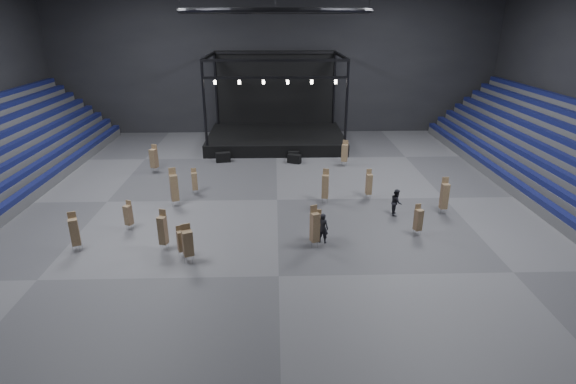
{
  "coord_description": "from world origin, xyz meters",
  "views": [
    {
      "loc": [
        -0.12,
        -30.77,
        12.73
      ],
      "look_at": [
        0.74,
        -2.0,
        1.4
      ],
      "focal_mm": 28.0,
      "sensor_mm": 36.0,
      "label": 1
    }
  ],
  "objects_px": {
    "chair_stack_0": "(345,152)",
    "chair_stack_13": "(325,186)",
    "flight_case_left": "(223,157)",
    "chair_stack_10": "(369,184)",
    "chair_stack_11": "(418,219)",
    "chair_stack_2": "(181,240)",
    "chair_stack_5": "(154,158)",
    "chair_stack_12": "(194,181)",
    "chair_stack_7": "(174,187)",
    "crew_member": "(396,202)",
    "stage": "(276,129)",
    "chair_stack_3": "(315,226)",
    "chair_stack_4": "(74,231)",
    "chair_stack_6": "(318,225)",
    "chair_stack_9": "(163,230)",
    "flight_case_mid": "(294,159)",
    "chair_stack_1": "(444,195)",
    "chair_stack_8": "(128,214)",
    "man_center": "(323,228)",
    "flight_case_right": "(294,155)",
    "chair_stack_14": "(188,242)"
  },
  "relations": [
    {
      "from": "chair_stack_0",
      "to": "chair_stack_13",
      "type": "xyz_separation_m",
      "value": [
        -2.69,
        -8.62,
        0.07
      ]
    },
    {
      "from": "flight_case_left",
      "to": "chair_stack_10",
      "type": "bearing_deg",
      "value": -38.46
    },
    {
      "from": "chair_stack_0",
      "to": "chair_stack_11",
      "type": "relative_size",
      "value": 1.15
    },
    {
      "from": "chair_stack_0",
      "to": "chair_stack_2",
      "type": "xyz_separation_m",
      "value": [
        -11.6,
        -16.21,
        -0.24
      ]
    },
    {
      "from": "chair_stack_0",
      "to": "chair_stack_5",
      "type": "relative_size",
      "value": 0.95
    },
    {
      "from": "chair_stack_12",
      "to": "chair_stack_7",
      "type": "bearing_deg",
      "value": -127.49
    },
    {
      "from": "chair_stack_10",
      "to": "crew_member",
      "type": "distance_m",
      "value": 3.28
    },
    {
      "from": "chair_stack_5",
      "to": "crew_member",
      "type": "xyz_separation_m",
      "value": [
        18.68,
        -9.53,
        -0.38
      ]
    },
    {
      "from": "flight_case_left",
      "to": "chair_stack_11",
      "type": "distance_m",
      "value": 20.6
    },
    {
      "from": "chair_stack_12",
      "to": "chair_stack_11",
      "type": "bearing_deg",
      "value": -40.03
    },
    {
      "from": "stage",
      "to": "chair_stack_10",
      "type": "xyz_separation_m",
      "value": [
        6.8,
        -16.11,
        -0.3
      ]
    },
    {
      "from": "chair_stack_12",
      "to": "chair_stack_13",
      "type": "distance_m",
      "value": 9.97
    },
    {
      "from": "stage",
      "to": "chair_stack_2",
      "type": "height_order",
      "value": "stage"
    },
    {
      "from": "chair_stack_3",
      "to": "chair_stack_4",
      "type": "bearing_deg",
      "value": 156.79
    },
    {
      "from": "chair_stack_0",
      "to": "chair_stack_6",
      "type": "bearing_deg",
      "value": -84.23
    },
    {
      "from": "chair_stack_4",
      "to": "chair_stack_9",
      "type": "height_order",
      "value": "chair_stack_9"
    },
    {
      "from": "stage",
      "to": "chair_stack_9",
      "type": "relative_size",
      "value": 5.66
    },
    {
      "from": "chair_stack_7",
      "to": "chair_stack_13",
      "type": "height_order",
      "value": "chair_stack_7"
    },
    {
      "from": "flight_case_mid",
      "to": "chair_stack_4",
      "type": "xyz_separation_m",
      "value": [
        -13.32,
        -16.28,
        0.84
      ]
    },
    {
      "from": "chair_stack_1",
      "to": "chair_stack_11",
      "type": "height_order",
      "value": "chair_stack_1"
    },
    {
      "from": "chair_stack_9",
      "to": "flight_case_left",
      "type": "bearing_deg",
      "value": 99.91
    },
    {
      "from": "flight_case_left",
      "to": "chair_stack_4",
      "type": "relative_size",
      "value": 0.56
    },
    {
      "from": "chair_stack_7",
      "to": "chair_stack_9",
      "type": "height_order",
      "value": "chair_stack_7"
    },
    {
      "from": "chair_stack_4",
      "to": "chair_stack_10",
      "type": "height_order",
      "value": "chair_stack_4"
    },
    {
      "from": "chair_stack_9",
      "to": "chair_stack_13",
      "type": "distance_m",
      "value": 12.14
    },
    {
      "from": "chair_stack_13",
      "to": "chair_stack_8",
      "type": "bearing_deg",
      "value": -149.78
    },
    {
      "from": "stage",
      "to": "chair_stack_1",
      "type": "height_order",
      "value": "stage"
    },
    {
      "from": "chair_stack_1",
      "to": "chair_stack_5",
      "type": "height_order",
      "value": "chair_stack_1"
    },
    {
      "from": "chair_stack_10",
      "to": "chair_stack_7",
      "type": "bearing_deg",
      "value": 178.29
    },
    {
      "from": "chair_stack_10",
      "to": "man_center",
      "type": "relative_size",
      "value": 1.19
    },
    {
      "from": "flight_case_left",
      "to": "chair_stack_6",
      "type": "distance_m",
      "value": 17.61
    },
    {
      "from": "chair_stack_6",
      "to": "chair_stack_7",
      "type": "bearing_deg",
      "value": 155.59
    },
    {
      "from": "chair_stack_10",
      "to": "chair_stack_6",
      "type": "bearing_deg",
      "value": -129.34
    },
    {
      "from": "chair_stack_2",
      "to": "chair_stack_4",
      "type": "distance_m",
      "value": 6.28
    },
    {
      "from": "chair_stack_0",
      "to": "chair_stack_4",
      "type": "height_order",
      "value": "chair_stack_4"
    },
    {
      "from": "chair_stack_8",
      "to": "flight_case_right",
      "type": "bearing_deg",
      "value": 77.19
    },
    {
      "from": "flight_case_mid",
      "to": "chair_stack_2",
      "type": "relative_size",
      "value": 0.65
    },
    {
      "from": "chair_stack_4",
      "to": "chair_stack_6",
      "type": "height_order",
      "value": "chair_stack_4"
    },
    {
      "from": "chair_stack_7",
      "to": "chair_stack_10",
      "type": "height_order",
      "value": "chair_stack_7"
    },
    {
      "from": "stage",
      "to": "flight_case_right",
      "type": "height_order",
      "value": "stage"
    },
    {
      "from": "stage",
      "to": "chair_stack_4",
      "type": "relative_size",
      "value": 5.88
    },
    {
      "from": "chair_stack_2",
      "to": "chair_stack_10",
      "type": "bearing_deg",
      "value": 9.39
    },
    {
      "from": "chair_stack_14",
      "to": "man_center",
      "type": "bearing_deg",
      "value": -7.28
    },
    {
      "from": "chair_stack_0",
      "to": "chair_stack_10",
      "type": "height_order",
      "value": "chair_stack_0"
    },
    {
      "from": "chair_stack_11",
      "to": "chair_stack_13",
      "type": "distance_m",
      "value": 7.45
    },
    {
      "from": "chair_stack_8",
      "to": "stage",
      "type": "bearing_deg",
      "value": 89.54
    },
    {
      "from": "chair_stack_7",
      "to": "crew_member",
      "type": "height_order",
      "value": "chair_stack_7"
    },
    {
      "from": "chair_stack_0",
      "to": "chair_stack_1",
      "type": "relative_size",
      "value": 0.9
    },
    {
      "from": "chair_stack_14",
      "to": "crew_member",
      "type": "height_order",
      "value": "chair_stack_14"
    },
    {
      "from": "stage",
      "to": "chair_stack_3",
      "type": "bearing_deg",
      "value": -84.8
    }
  ]
}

